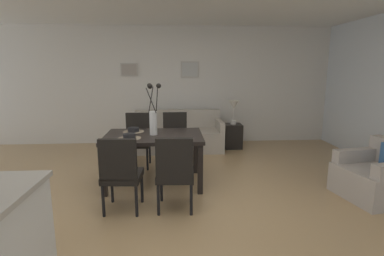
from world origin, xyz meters
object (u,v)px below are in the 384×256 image
(dining_chair_far_right, at_px, (175,136))
(armchair, at_px, (378,177))
(dining_chair_near_right, at_px, (138,137))
(bowl_near_right, at_px, (133,129))
(centerpiece_vase, at_px, (153,115))
(framed_picture_center, at_px, (190,70))
(dining_table, at_px, (154,141))
(dining_chair_far_left, at_px, (175,170))
(side_table, at_px, (233,136))
(table_lamp, at_px, (234,107))
(dining_chair_near_left, at_px, (121,171))
(framed_picture_left, at_px, (129,70))
(sofa, at_px, (178,136))
(bowl_near_left, at_px, (129,136))

(dining_chair_far_right, distance_m, armchair, 3.09)
(dining_chair_near_right, height_order, bowl_near_right, dining_chair_near_right)
(centerpiece_vase, distance_m, framed_picture_center, 2.68)
(dining_table, height_order, armchair, armchair)
(dining_chair_far_left, xyz_separation_m, centerpiece_vase, (-0.30, 0.90, 0.51))
(bowl_near_right, distance_m, side_table, 2.59)
(table_lamp, bearing_deg, dining_chair_near_right, -150.68)
(dining_table, relative_size, table_lamp, 2.75)
(dining_chair_near_right, xyz_separation_m, armchair, (3.29, -1.55, -0.23))
(table_lamp, bearing_deg, bowl_near_right, -137.57)
(dining_chair_near_right, bearing_deg, dining_chair_near_left, -89.75)
(framed_picture_left, bearing_deg, bowl_near_right, -81.30)
(centerpiece_vase, xyz_separation_m, bowl_near_right, (-0.32, 0.21, -0.24))
(dining_chair_near_left, height_order, framed_picture_center, framed_picture_center)
(armchair, bearing_deg, framed_picture_left, 138.49)
(sofa, height_order, side_table, sofa)
(table_lamp, bearing_deg, framed_picture_center, 146.37)
(dining_chair_near_right, bearing_deg, centerpiece_vase, -68.66)
(dining_table, bearing_deg, dining_chair_near_right, 111.26)
(dining_chair_near_left, bearing_deg, framed_picture_left, 95.67)
(dining_table, height_order, table_lamp, table_lamp)
(dining_chair_far_left, height_order, armchair, dining_chair_far_left)
(bowl_near_left, bearing_deg, dining_chair_near_right, 91.11)
(bowl_near_right, distance_m, table_lamp, 2.54)
(dining_chair_far_right, xyz_separation_m, side_table, (1.24, 1.04, -0.25))
(dining_chair_far_left, relative_size, framed_picture_center, 2.31)
(bowl_near_right, relative_size, armchair, 0.18)
(dining_chair_far_right, distance_m, side_table, 1.64)
(framed_picture_left, xyz_separation_m, framed_picture_center, (1.34, -0.00, 0.00))
(centerpiece_vase, relative_size, side_table, 1.41)
(sofa, bearing_deg, dining_chair_far_left, -91.76)
(dining_chair_far_left, relative_size, bowl_near_right, 5.41)
(dining_chair_near_right, xyz_separation_m, sofa, (0.72, 1.04, -0.23))
(bowl_near_right, bearing_deg, armchair, -15.45)
(bowl_near_right, height_order, framed_picture_left, framed_picture_left)
(dining_chair_far_right, distance_m, bowl_near_left, 1.30)
(dining_chair_near_left, bearing_deg, dining_table, 69.86)
(centerpiece_vase, height_order, bowl_near_right, centerpiece_vase)
(dining_table, xyz_separation_m, sofa, (0.38, 1.91, -0.37))
(bowl_near_left, height_order, side_table, bowl_near_left)
(bowl_near_left, height_order, armchair, bowl_near_left)
(bowl_near_left, bearing_deg, dining_chair_far_right, 60.27)
(side_table, bearing_deg, framed_picture_left, 165.10)
(dining_chair_near_right, height_order, framed_picture_left, framed_picture_left)
(bowl_near_left, relative_size, framed_picture_center, 0.43)
(dining_table, height_order, sofa, sofa)
(framed_picture_center, bearing_deg, dining_table, -104.84)
(side_table, bearing_deg, centerpiece_vase, -128.95)
(dining_table, distance_m, table_lamp, 2.49)
(centerpiece_vase, distance_m, side_table, 2.59)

